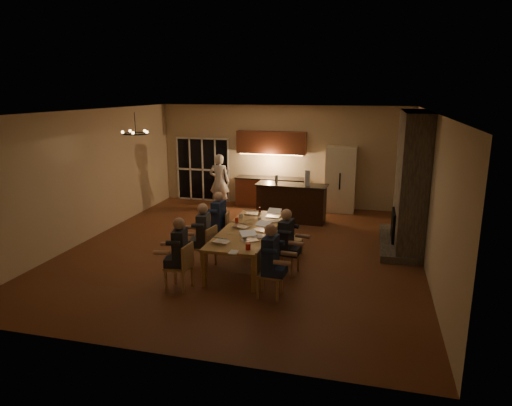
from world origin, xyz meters
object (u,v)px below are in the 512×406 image
(laptop_f, at_px, (273,212))
(redcup_mid, at_px, (237,220))
(plate_far, at_px, (274,221))
(chair_left_far, at_px, (219,230))
(laptop_e, at_px, (252,210))
(bar_blender, at_px, (307,178))
(chair_right_far, at_px, (293,238))
(chair_left_near, at_px, (179,266))
(person_right_near, at_px, (270,261))
(mug_front, at_px, (241,233))
(mug_mid, at_px, (259,219))
(laptop_b, at_px, (250,235))
(mug_back, at_px, (241,216))
(redcup_near, at_px, (248,247))
(person_left_far, at_px, (219,221))
(chair_left_mid, at_px, (204,246))
(bar_island, at_px, (291,203))
(laptop_d, at_px, (260,225))
(person_left_mid, at_px, (203,235))
(chair_right_mid, at_px, (287,252))
(chandelier, at_px, (136,134))
(refrigerator, at_px, (341,179))
(standing_person, at_px, (219,181))
(person_left_near, at_px, (180,253))
(bar_bottle, at_px, (276,179))
(plate_left, at_px, (223,240))
(laptop_a, at_px, (221,237))
(can_silver, at_px, (245,236))
(dining_table, at_px, (249,245))
(chair_right_near, at_px, (270,273))
(laptop_c, at_px, (241,222))
(plate_near, at_px, (259,236))
(person_right_mid, at_px, (286,242))
(can_cola, at_px, (260,210))

(laptop_f, xyz_separation_m, redcup_mid, (-0.69, -0.70, -0.05))
(laptop_f, distance_m, plate_far, 0.40)
(chair_left_far, height_order, laptop_e, laptop_e)
(bar_blender, bearing_deg, chair_right_far, -102.10)
(plate_far, bearing_deg, chair_left_near, -119.20)
(person_right_near, relative_size, mug_front, 13.80)
(chair_left_far, height_order, laptop_f, laptop_f)
(mug_mid, bearing_deg, bar_blender, 75.40)
(laptop_b, distance_m, mug_back, 1.66)
(laptop_e, height_order, redcup_near, laptop_e)
(chair_left_far, distance_m, person_left_far, 0.25)
(chair_left_mid, height_order, chair_right_far, same)
(bar_island, relative_size, laptop_d, 6.27)
(person_left_mid, relative_size, redcup_mid, 11.50)
(chair_right_mid, relative_size, chandelier, 1.58)
(chandelier, height_order, mug_back, chandelier)
(refrigerator, xyz_separation_m, person_left_far, (-2.49, -4.21, -0.31))
(standing_person, height_order, bar_blender, standing_person)
(person_left_near, bearing_deg, bar_bottle, 161.06)
(chair_right_far, height_order, redcup_near, chair_right_far)
(person_right_near, bearing_deg, plate_left, 61.85)
(refrigerator, bearing_deg, chair_right_mid, -97.28)
(laptop_a, xyz_separation_m, can_silver, (0.39, 0.33, -0.05))
(can_silver, bearing_deg, bar_blender, 80.16)
(chair_right_far, bearing_deg, person_left_far, 87.95)
(dining_table, bearing_deg, laptop_d, -10.99)
(person_left_far, distance_m, mug_front, 1.41)
(person_left_near, bearing_deg, chair_right_near, 81.38)
(chair_left_mid, distance_m, chandelier, 2.82)
(person_right_near, bearing_deg, laptop_c, 35.08)
(chair_right_near, distance_m, redcup_mid, 2.31)
(chair_right_near, distance_m, bar_blender, 4.93)
(mug_mid, relative_size, bar_bottle, 0.42)
(dining_table, bearing_deg, plate_left, -107.79)
(laptop_c, height_order, laptop_d, same)
(chandelier, relative_size, plate_near, 2.03)
(person_right_mid, xyz_separation_m, can_silver, (-0.81, -0.14, 0.12))
(redcup_near, bearing_deg, person_right_mid, 52.73)
(bar_island, bearing_deg, redcup_near, -87.72)
(chandelier, distance_m, mug_mid, 3.30)
(person_right_near, distance_m, laptop_b, 1.04)
(chair_left_mid, bearing_deg, mug_back, 171.22)
(chair_left_mid, bearing_deg, bar_bottle, -179.88)
(laptop_d, bearing_deg, chair_right_far, 67.96)
(chair_right_mid, bearing_deg, laptop_d, 72.89)
(chair_left_near, xyz_separation_m, laptop_a, (0.62, 0.68, 0.42))
(dining_table, xyz_separation_m, chair_right_near, (0.82, -1.59, 0.07))
(chair_right_near, bearing_deg, bar_island, 5.67)
(standing_person, bearing_deg, dining_table, 111.18)
(laptop_c, xyz_separation_m, can_cola, (0.09, 1.32, -0.05))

